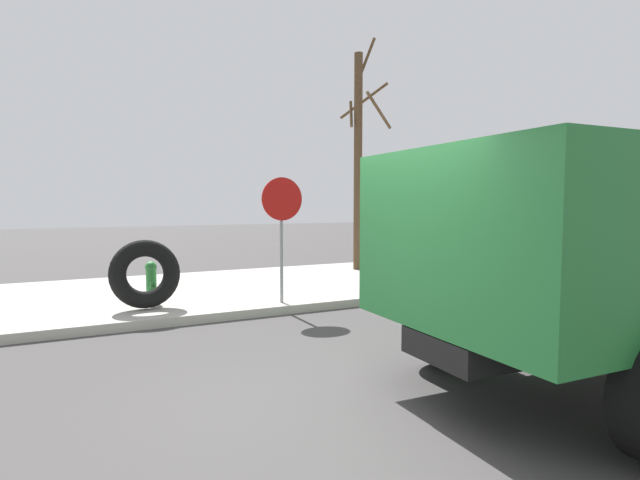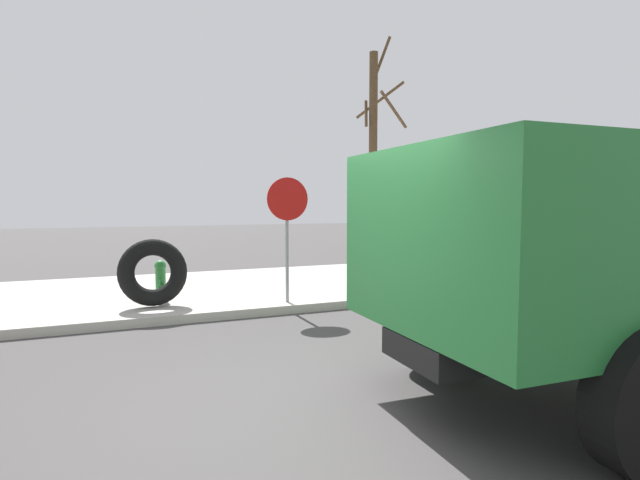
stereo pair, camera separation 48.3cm
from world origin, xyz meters
name	(u,v)px [view 2 (the right image)]	position (x,y,z in m)	size (l,w,h in m)	color
ground_plane	(308,417)	(0.00, 0.00, 0.00)	(80.00, 80.00, 0.00)	#423F3F
sidewalk_curb	(193,292)	(0.00, 6.50, 0.07)	(36.00, 5.00, 0.15)	#ADA89E
fire_hydrant	(161,279)	(-0.75, 5.44, 0.54)	(0.21, 0.48, 0.73)	#2D8438
loose_tire	(153,272)	(-0.93, 4.87, 0.74)	(1.15, 1.15, 0.28)	black
stop_sign	(287,216)	(1.32, 4.32, 1.70)	(0.76, 0.08, 2.23)	gray
bare_tree	(374,156)	(4.90, 7.60, 3.17)	(1.28, 1.85, 6.10)	#4C3823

